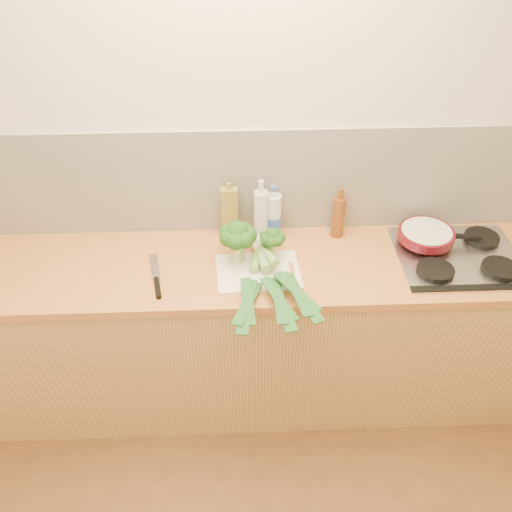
{
  "coord_description": "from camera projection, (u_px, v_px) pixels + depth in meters",
  "views": [
    {
      "loc": [
        -0.03,
        -0.89,
        2.56
      ],
      "look_at": [
        0.05,
        1.1,
        1.02
      ],
      "focal_mm": 40.0,
      "sensor_mm": 36.0,
      "label": 1
    }
  ],
  "objects": [
    {
      "name": "water_bottle",
      "position": [
        274.0,
        217.0,
        2.79
      ],
      "size": [
        0.08,
        0.08,
        0.26
      ],
      "color": "silver",
      "rests_on": "counter"
    },
    {
      "name": "room_shell",
      "position": [
        242.0,
        182.0,
        2.74
      ],
      "size": [
        3.5,
        3.5,
        3.5
      ],
      "color": "beige",
      "rests_on": "ground"
    },
    {
      "name": "broccoli_right",
      "position": [
        272.0,
        238.0,
        2.62
      ],
      "size": [
        0.12,
        0.12,
        0.16
      ],
      "color": "#ABC874",
      "rests_on": "chopping_board"
    },
    {
      "name": "leek_back",
      "position": [
        276.0,
        265.0,
        2.55
      ],
      "size": [
        0.28,
        0.63,
        0.04
      ],
      "rotation": [
        0.0,
        0.0,
        0.38
      ],
      "color": "white",
      "rests_on": "chopping_board"
    },
    {
      "name": "chopping_board",
      "position": [
        258.0,
        271.0,
        2.62
      ],
      "size": [
        0.4,
        0.3,
        0.01
      ],
      "primitive_type": "cube",
      "rotation": [
        0.0,
        0.0,
        0.06
      ],
      "color": "white",
      "rests_on": "counter"
    },
    {
      "name": "oil_tin",
      "position": [
        230.0,
        212.0,
        2.77
      ],
      "size": [
        0.08,
        0.05,
        0.3
      ],
      "color": "olive",
      "rests_on": "counter"
    },
    {
      "name": "glass_bottle",
      "position": [
        261.0,
        215.0,
        2.75
      ],
      "size": [
        0.07,
        0.07,
        0.32
      ],
      "color": "silver",
      "rests_on": "counter"
    },
    {
      "name": "chefs_knife",
      "position": [
        157.0,
        283.0,
        2.55
      ],
      "size": [
        0.09,
        0.33,
        0.02
      ],
      "rotation": [
        0.0,
        0.0,
        0.18
      ],
      "color": "silver",
      "rests_on": "counter"
    },
    {
      "name": "gas_hob",
      "position": [
        459.0,
        256.0,
        2.69
      ],
      "size": [
        0.58,
        0.5,
        0.04
      ],
      "color": "silver",
      "rests_on": "counter"
    },
    {
      "name": "counter",
      "position": [
        245.0,
        331.0,
        2.95
      ],
      "size": [
        3.2,
        0.62,
        0.9
      ],
      "color": "tan",
      "rests_on": "ground"
    },
    {
      "name": "leek_mid",
      "position": [
        267.0,
        271.0,
        2.55
      ],
      "size": [
        0.18,
        0.64,
        0.04
      ],
      "rotation": [
        0.0,
        0.0,
        0.2
      ],
      "color": "white",
      "rests_on": "chopping_board"
    },
    {
      "name": "broccoli_left",
      "position": [
        238.0,
        235.0,
        2.58
      ],
      "size": [
        0.17,
        0.18,
        0.22
      ],
      "color": "#ABC874",
      "rests_on": "chopping_board"
    },
    {
      "name": "skillet",
      "position": [
        427.0,
        234.0,
        2.75
      ],
      "size": [
        0.39,
        0.27,
        0.05
      ],
      "rotation": [
        0.0,
        0.0,
        -0.12
      ],
      "color": "#550E16",
      "rests_on": "gas_hob"
    },
    {
      "name": "amber_bottle",
      "position": [
        338.0,
        216.0,
        2.78
      ],
      "size": [
        0.06,
        0.06,
        0.27
      ],
      "color": "brown",
      "rests_on": "counter"
    },
    {
      "name": "leek_front",
      "position": [
        254.0,
        271.0,
        2.57
      ],
      "size": [
        0.16,
        0.66,
        0.04
      ],
      "rotation": [
        0.0,
        0.0,
        -0.16
      ],
      "color": "white",
      "rests_on": "chopping_board"
    }
  ]
}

